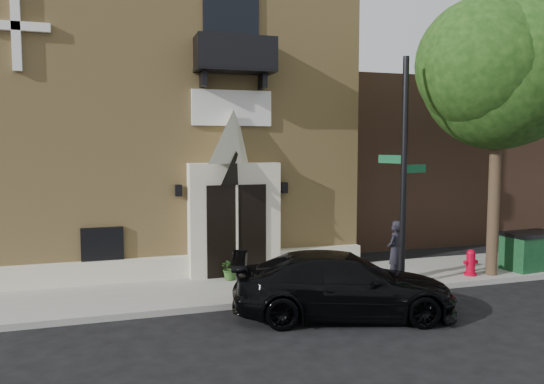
# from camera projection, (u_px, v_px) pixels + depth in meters

# --- Properties ---
(ground) EXTENTS (120.00, 120.00, 0.00)m
(ground) POSITION_uv_depth(u_px,v_px,m) (301.00, 303.00, 12.95)
(ground) COLOR black
(ground) RESTS_ON ground
(sidewalk) EXTENTS (42.00, 3.00, 0.15)m
(sidewalk) POSITION_uv_depth(u_px,v_px,m) (316.00, 282.00, 14.67)
(sidewalk) COLOR gray
(sidewalk) RESTS_ON ground
(church) EXTENTS (12.20, 11.01, 9.30)m
(church) POSITION_uv_depth(u_px,v_px,m) (146.00, 124.00, 19.18)
(church) COLOR tan
(church) RESTS_ON ground
(neighbour_building) EXTENTS (18.00, 8.00, 6.40)m
(neighbour_building) POSITION_uv_depth(u_px,v_px,m) (472.00, 159.00, 24.86)
(neighbour_building) COLOR brown
(neighbour_building) RESTS_ON ground
(street_tree_left) EXTENTS (4.97, 4.38, 7.77)m
(street_tree_left) POSITION_uv_depth(u_px,v_px,m) (502.00, 72.00, 14.60)
(street_tree_left) COLOR #38281C
(street_tree_left) RESTS_ON sidewalk
(black_sedan) EXTENTS (5.34, 3.30, 1.45)m
(black_sedan) POSITION_uv_depth(u_px,v_px,m) (343.00, 285.00, 11.88)
(black_sedan) COLOR black
(black_sedan) RESTS_ON ground
(street_sign) EXTENTS (1.12, 0.91, 5.96)m
(street_sign) POSITION_uv_depth(u_px,v_px,m) (404.00, 172.00, 13.78)
(street_sign) COLOR black
(street_sign) RESTS_ON sidewalk
(fire_hydrant) EXTENTS (0.43, 0.34, 0.75)m
(fire_hydrant) POSITION_uv_depth(u_px,v_px,m) (471.00, 263.00, 15.07)
(fire_hydrant) COLOR #AA021B
(fire_hydrant) RESTS_ON sidewalk
(dumpster) EXTENTS (1.79, 1.13, 1.11)m
(dumpster) POSITION_uv_depth(u_px,v_px,m) (531.00, 250.00, 15.86)
(dumpster) COLOR #0F381C
(dumpster) RESTS_ON sidewalk
(planter) EXTENTS (0.68, 0.62, 0.66)m
(planter) POSITION_uv_depth(u_px,v_px,m) (231.00, 268.00, 14.58)
(planter) COLOR #305822
(planter) RESTS_ON sidewalk
(pedestrian_near) EXTENTS (0.72, 0.68, 1.65)m
(pedestrian_near) POSITION_uv_depth(u_px,v_px,m) (395.00, 251.00, 14.49)
(pedestrian_near) COLOR black
(pedestrian_near) RESTS_ON sidewalk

